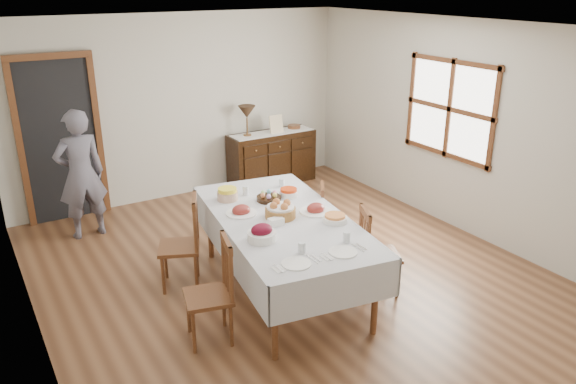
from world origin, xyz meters
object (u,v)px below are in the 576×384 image
chair_left_far (184,242)px  chair_right_far (332,222)px  chair_left_near (214,290)px  dining_table (282,227)px  table_lamp (247,113)px  sideboard (272,158)px  person (80,170)px  chair_right_near (375,250)px

chair_left_far → chair_right_far: bearing=103.4°
chair_left_near → dining_table: bearing=126.8°
chair_right_far → table_lamp: 2.70m
table_lamp → sideboard: bearing=-0.9°
person → chair_right_near: bearing=123.5°
chair_right_far → chair_left_near: bearing=144.7°
chair_right_near → table_lamp: size_ratio=1.99×
dining_table → person: size_ratio=1.48×
chair_left_far → dining_table: bearing=75.9°
chair_left_far → table_lamp: size_ratio=2.14×
table_lamp → chair_left_near: bearing=-121.9°
chair_right_far → table_lamp: table_lamp is taller
chair_left_near → person: size_ratio=0.56×
chair_left_far → sideboard: 3.26m
chair_left_far → sideboard: chair_left_far is taller
chair_left_far → table_lamp: (1.93, 2.28, 0.67)m
chair_right_near → sideboard: chair_right_near is taller
chair_right_far → sideboard: chair_right_far is taller
chair_left_near → chair_right_near: bearing=100.6°
chair_left_near → chair_left_far: bearing=-173.1°
chair_right_far → person: bearing=79.8°
chair_left_near → chair_right_near: chair_left_near is taller
chair_left_far → chair_right_far: 1.68m
chair_right_near → person: person is taller
chair_left_near → person: 2.87m
chair_right_far → dining_table: bearing=143.7°
sideboard → dining_table: bearing=-117.8°
sideboard → table_lamp: bearing=179.1°
table_lamp → chair_left_far: bearing=-130.2°
chair_left_far → chair_right_near: bearing=78.9°
sideboard → chair_left_near: bearing=-126.8°
sideboard → table_lamp: 0.86m
chair_right_near → chair_right_far: chair_right_near is taller
sideboard → table_lamp: size_ratio=2.94×
chair_right_near → dining_table: bearing=82.2°
chair_right_far → person: 3.09m
chair_right_far → table_lamp: (0.28, 2.59, 0.71)m
chair_left_far → chair_right_far: (1.65, -0.31, -0.04)m
chair_right_near → person: 3.66m
chair_left_near → table_lamp: table_lamp is taller
dining_table → table_lamp: (1.12, 2.91, 0.44)m
chair_left_far → person: size_ratio=0.57×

